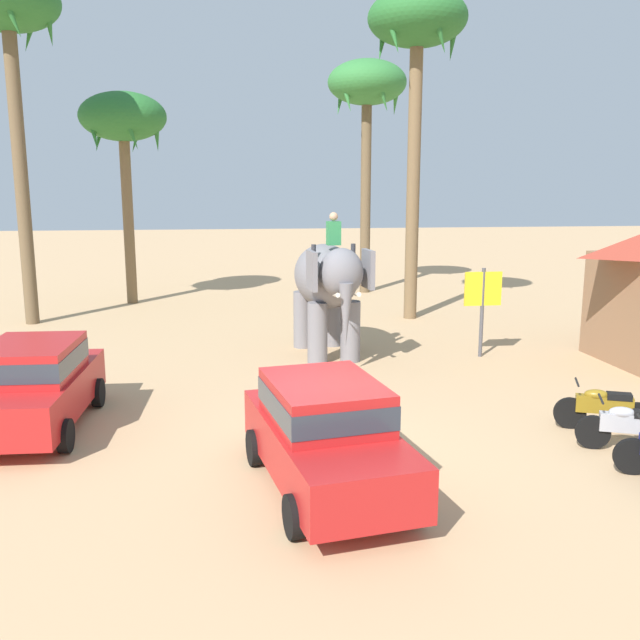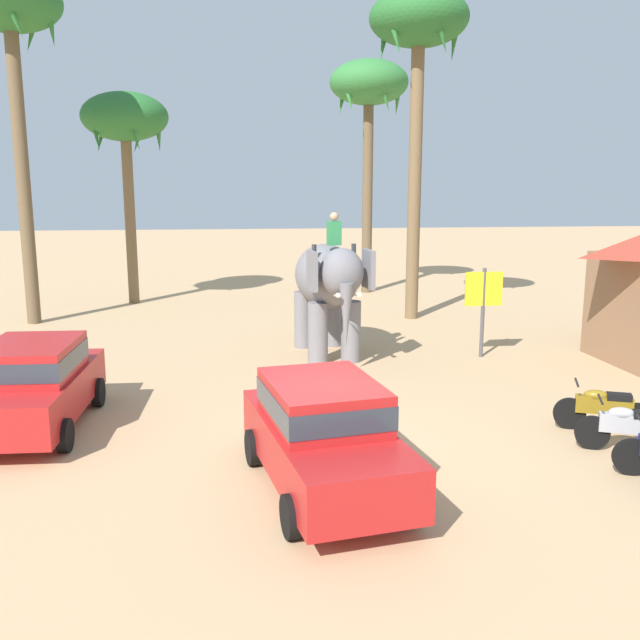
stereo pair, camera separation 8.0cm
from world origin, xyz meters
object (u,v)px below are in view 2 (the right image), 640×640
object	(u,v)px
elephant_with_mahout	(328,283)
palm_tree_far_back	(125,123)
motorcycle_fourth_in_row	(604,408)
palm_tree_behind_elephant	(419,33)
motorcycle_mid_row	(630,427)
signboard_yellow	(484,295)
palm_tree_near_hut	(369,91)
car_parked_far_side	(34,382)
palm_tree_left_of_road	(10,18)
car_sedan_foreground	(324,431)

from	to	relation	value
elephant_with_mahout	palm_tree_far_back	xyz separation A→B (m)	(-6.44, 9.30, 4.80)
elephant_with_mahout	motorcycle_fourth_in_row	distance (m)	7.89
palm_tree_behind_elephant	motorcycle_mid_row	bearing A→B (deg)	-86.42
motorcycle_mid_row	signboard_yellow	world-z (taller)	signboard_yellow
palm_tree_near_hut	palm_tree_far_back	size ratio (longest dim) A/B	1.20
car_parked_far_side	palm_tree_behind_elephant	world-z (taller)	palm_tree_behind_elephant
car_parked_far_side	palm_tree_near_hut	xyz separation A→B (m)	(9.28, 15.89, 7.32)
elephant_with_mahout	signboard_yellow	distance (m)	4.13
palm_tree_left_of_road	motorcycle_fourth_in_row	bearing A→B (deg)	-41.40
palm_tree_left_of_road	elephant_with_mahout	bearing A→B (deg)	-31.34
palm_tree_left_of_road	motorcycle_mid_row	bearing A→B (deg)	-43.94
car_parked_far_side	palm_tree_far_back	bearing A→B (deg)	90.81
palm_tree_near_hut	signboard_yellow	bearing A→B (deg)	-84.84
palm_tree_behind_elephant	signboard_yellow	distance (m)	9.45
car_sedan_foreground	signboard_yellow	size ratio (longest dim) A/B	1.81
motorcycle_fourth_in_row	palm_tree_far_back	xyz separation A→B (m)	(-10.84, 15.67, 6.33)
palm_tree_far_back	signboard_yellow	distance (m)	15.30
motorcycle_fourth_in_row	palm_tree_behind_elephant	distance (m)	14.42
car_parked_far_side	motorcycle_fourth_in_row	bearing A→B (deg)	-7.41
motorcycle_fourth_in_row	signboard_yellow	bearing A→B (deg)	93.14
motorcycle_fourth_in_row	signboard_yellow	size ratio (longest dim) A/B	0.71
motorcycle_fourth_in_row	palm_tree_far_back	world-z (taller)	palm_tree_far_back
car_sedan_foreground	motorcycle_fourth_in_row	size ratio (longest dim) A/B	2.53
palm_tree_behind_elephant	car_sedan_foreground	bearing A→B (deg)	-109.45
palm_tree_near_hut	motorcycle_fourth_in_row	bearing A→B (deg)	-85.52
palm_tree_behind_elephant	palm_tree_left_of_road	bearing A→B (deg)	177.21
motorcycle_fourth_in_row	palm_tree_left_of_road	distance (m)	20.26
car_sedan_foreground	palm_tree_behind_elephant	world-z (taller)	palm_tree_behind_elephant
elephant_with_mahout	motorcycle_mid_row	size ratio (longest dim) A/B	2.31
palm_tree_near_hut	elephant_with_mahout	bearing A→B (deg)	-105.61
car_sedan_foreground	car_parked_far_side	world-z (taller)	same
palm_tree_far_back	motorcycle_mid_row	bearing A→B (deg)	-57.24
car_sedan_foreground	palm_tree_left_of_road	distance (m)	18.21
car_sedan_foreground	palm_tree_left_of_road	world-z (taller)	palm_tree_left_of_road
motorcycle_fourth_in_row	palm_tree_near_hut	size ratio (longest dim) A/B	0.18
car_sedan_foreground	elephant_with_mahout	size ratio (longest dim) A/B	1.09
car_parked_far_side	palm_tree_behind_elephant	xyz separation A→B (m)	(9.77, 9.97, 8.40)
motorcycle_fourth_in_row	palm_tree_behind_elephant	xyz separation A→B (m)	(-0.86, 11.35, 8.86)
palm_tree_near_hut	car_parked_far_side	bearing A→B (deg)	-120.28
palm_tree_left_of_road	palm_tree_behind_elephant	bearing A→B (deg)	-2.79
palm_tree_left_of_road	signboard_yellow	size ratio (longest dim) A/B	4.57
car_sedan_foreground	signboard_yellow	bearing A→B (deg)	55.88
car_sedan_foreground	motorcycle_mid_row	bearing A→B (deg)	8.88
palm_tree_behind_elephant	palm_tree_near_hut	size ratio (longest dim) A/B	1.12
palm_tree_near_hut	palm_tree_far_back	world-z (taller)	palm_tree_near_hut
motorcycle_fourth_in_row	signboard_yellow	world-z (taller)	signboard_yellow
palm_tree_left_of_road	palm_tree_far_back	xyz separation A→B (m)	(2.74, 3.71, -2.79)
car_sedan_foreground	motorcycle_mid_row	world-z (taller)	car_sedan_foreground
car_sedan_foreground	palm_tree_far_back	size ratio (longest dim) A/B	0.55
motorcycle_mid_row	palm_tree_near_hut	bearing A→B (deg)	93.97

